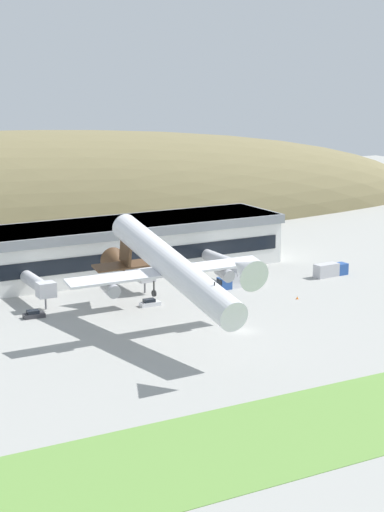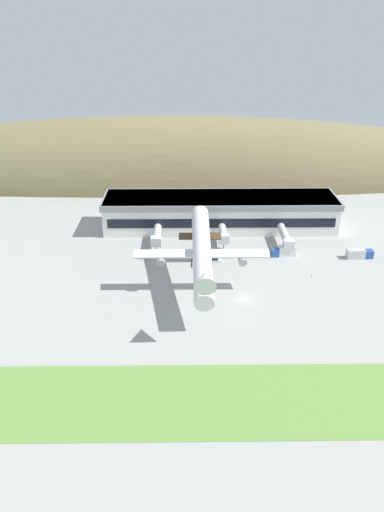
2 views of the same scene
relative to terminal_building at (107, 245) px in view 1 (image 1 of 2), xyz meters
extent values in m
plane|color=#9E9E99|center=(3.77, -50.06, -6.56)|extent=(444.53, 444.53, 0.00)
cube|color=white|center=(0.00, 0.02, -0.77)|extent=(80.98, 17.97, 11.57)
cube|color=gray|center=(0.00, 0.02, 3.97)|extent=(82.18, 19.17, 2.08)
cube|color=black|center=(0.00, -9.02, -1.35)|extent=(77.74, 0.16, 3.24)
cylinder|color=silver|center=(-21.72, -14.93, -2.56)|extent=(2.60, 11.92, 2.60)
cube|color=silver|center=(-21.72, -20.89, -2.56)|extent=(3.38, 2.86, 2.86)
cylinder|color=slate|center=(-21.72, -20.39, -4.56)|extent=(0.36, 0.36, 4.00)
cylinder|color=silver|center=(0.10, -14.09, -2.56)|extent=(2.60, 10.24, 2.60)
cube|color=silver|center=(0.10, -19.21, -2.56)|extent=(3.38, 2.86, 2.86)
cylinder|color=slate|center=(0.10, -18.71, -4.56)|extent=(0.36, 0.36, 4.00)
cylinder|color=silver|center=(20.23, -16.34, -2.56)|extent=(2.60, 14.75, 2.60)
cube|color=silver|center=(20.23, -23.71, -2.56)|extent=(3.38, 2.86, 2.86)
cylinder|color=slate|center=(20.23, -23.21, -4.56)|extent=(0.36, 0.36, 4.00)
cylinder|color=silver|center=(-7.91, -46.61, 5.63)|extent=(4.93, 40.51, 12.34)
cone|color=silver|center=(-7.91, -69.07, 9.89)|extent=(4.83, 6.23, 5.76)
cone|color=#4C331E|center=(-7.91, -23.66, 1.29)|extent=(4.83, 7.20, 5.94)
cube|color=#4C331E|center=(-7.91, -27.54, 6.23)|extent=(0.50, 5.93, 9.10)
cube|color=#4C331E|center=(-7.91, -27.30, 1.98)|extent=(12.82, 3.46, 1.00)
cube|color=silver|center=(-7.91, -44.63, 4.40)|extent=(36.73, 3.62, 1.11)
cylinder|color=#9E9EA3|center=(-18.93, -45.16, 2.95)|extent=(2.30, 3.97, 2.93)
cylinder|color=#9E9EA3|center=(3.11, -45.16, 2.95)|extent=(2.30, 3.97, 2.93)
cylinder|color=#2D2D2D|center=(-10.62, -44.63, 1.94)|extent=(0.28, 0.28, 2.20)
cylinder|color=#2D2D2D|center=(-10.62, -44.63, 0.84)|extent=(0.45, 1.10, 1.10)
cylinder|color=#2D2D2D|center=(-5.20, -44.63, 1.94)|extent=(0.28, 0.28, 2.20)
cylinder|color=#2D2D2D|center=(-5.20, -44.63, 0.84)|extent=(0.45, 1.10, 1.10)
cylinder|color=#2D2D2D|center=(-7.91, -60.47, 5.05)|extent=(0.22, 0.22, 1.98)
cylinder|color=#2D2D2D|center=(-7.91, -60.47, 4.06)|extent=(0.30, 0.82, 0.82)
cube|color=#333338|center=(-25.51, -24.64, -6.16)|extent=(4.03, 2.10, 0.79)
cube|color=black|center=(-25.70, -24.63, -5.44)|extent=(2.25, 1.72, 0.65)
cube|color=silver|center=(-3.18, -27.82, -6.17)|extent=(4.09, 1.83, 0.77)
cube|color=black|center=(-3.38, -27.81, -5.47)|extent=(2.27, 1.51, 0.63)
cube|color=#264C99|center=(16.05, -23.81, -5.33)|extent=(2.53, 2.42, 2.45)
cube|color=black|center=(14.78, -23.84, -4.89)|extent=(0.13, 2.01, 1.08)
cube|color=silver|center=(19.92, -23.72, -4.91)|extent=(5.32, 2.49, 3.29)
cube|color=#264C99|center=(45.30, -25.36, -5.28)|extent=(2.76, 2.60, 2.55)
cube|color=black|center=(46.65, -25.29, -4.82)|extent=(0.19, 2.10, 1.12)
cube|color=#B7B7BC|center=(41.19, -25.57, -5.10)|extent=(5.71, 2.75, 2.91)
cube|color=orange|center=(24.71, -37.62, -6.54)|extent=(0.52, 0.52, 0.03)
cone|color=orange|center=(24.71, -37.62, -6.25)|extent=(0.40, 0.40, 0.55)
camera|label=1|loc=(-73.24, -171.52, 38.89)|focal=60.00mm
camera|label=2|loc=(-12.07, -165.99, 62.88)|focal=35.00mm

